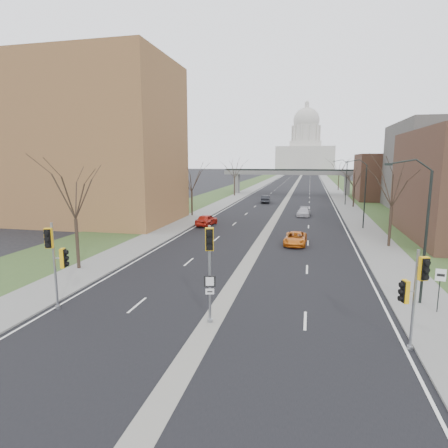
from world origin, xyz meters
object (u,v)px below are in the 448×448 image
(car_left_near, at_px, (206,220))
(car_right_near, at_px, (295,238))
(signal_pole_right, at_px, (414,287))
(signal_pole_median, at_px, (210,257))
(signal_pole_left, at_px, (56,254))
(speed_limit_sign, at_px, (440,282))
(car_left_far, at_px, (266,199))
(car_right_mid, at_px, (304,212))

(car_left_near, relative_size, car_right_near, 0.97)
(signal_pole_right, bearing_deg, signal_pole_median, 157.22)
(signal_pole_right, relative_size, car_left_near, 1.04)
(signal_pole_right, distance_m, car_left_near, 35.49)
(signal_pole_left, xyz_separation_m, signal_pole_median, (9.16, 0.03, 0.34))
(car_left_near, xyz_separation_m, car_right_near, (12.14, -9.11, -0.12))
(signal_pole_median, bearing_deg, signal_pole_right, -19.45)
(signal_pole_left, distance_m, speed_limit_sign, 21.98)
(car_left_far, relative_size, car_right_near, 1.01)
(signal_pole_median, relative_size, car_right_near, 1.13)
(signal_pole_median, relative_size, signal_pole_right, 1.12)
(car_left_far, relative_size, car_right_mid, 1.04)
(signal_pole_median, relative_size, car_left_near, 1.17)
(speed_limit_sign, bearing_deg, car_right_mid, 111.10)
(signal_pole_left, height_order, car_left_near, signal_pole_left)
(speed_limit_sign, xyz_separation_m, car_right_near, (-8.66, 16.28, -1.22))
(car_left_far, xyz_separation_m, car_right_mid, (7.99, -17.07, -0.12))
(car_left_near, distance_m, car_left_far, 29.20)
(speed_limit_sign, relative_size, car_right_near, 0.54)
(signal_pole_median, height_order, car_left_near, signal_pole_median)
(car_left_near, relative_size, car_right_mid, 1.00)
(signal_pole_right, bearing_deg, car_right_near, 87.12)
(signal_pole_median, bearing_deg, car_left_far, 78.51)
(signal_pole_left, xyz_separation_m, signal_pole_right, (18.82, -0.69, -0.27))
(signal_pole_right, relative_size, car_left_far, 1.00)
(car_left_near, height_order, car_left_far, car_left_far)
(speed_limit_sign, height_order, car_left_near, speed_limit_sign)
(car_left_near, bearing_deg, car_left_far, -92.88)
(signal_pole_right, distance_m, car_left_far, 60.82)
(signal_pole_right, bearing_deg, car_left_far, 84.26)
(speed_limit_sign, distance_m, car_left_near, 32.84)
(signal_pole_left, height_order, signal_pole_median, signal_pole_median)
(signal_pole_right, height_order, car_right_near, signal_pole_right)
(signal_pole_left, distance_m, car_left_far, 58.87)
(signal_pole_median, relative_size, car_right_mid, 1.17)
(car_left_far, bearing_deg, signal_pole_left, 81.64)
(speed_limit_sign, distance_m, car_left_far, 56.60)
(speed_limit_sign, xyz_separation_m, car_left_far, (-16.17, 54.23, -1.09))
(signal_pole_median, xyz_separation_m, signal_pole_right, (9.66, -0.71, -0.60))
(car_left_far, bearing_deg, signal_pole_right, 99.66)
(car_left_near, relative_size, car_left_far, 0.96)
(signal_pole_median, bearing_deg, signal_pole_left, 164.92)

